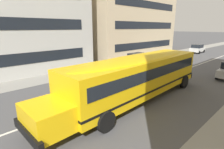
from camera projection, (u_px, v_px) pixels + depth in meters
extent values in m
plane|color=#4C4C4F|center=(152.00, 82.00, 15.91)|extent=(400.00, 400.00, 0.00)
cube|color=gray|center=(99.00, 68.00, 21.22)|extent=(120.00, 3.00, 0.01)
cube|color=silver|center=(152.00, 82.00, 15.91)|extent=(110.00, 0.16, 0.01)
cube|color=yellow|center=(140.00, 75.00, 11.74)|extent=(11.59, 2.98, 2.30)
cube|color=yellow|center=(47.00, 117.00, 7.38)|extent=(1.74, 2.25, 1.15)
cube|color=black|center=(28.00, 134.00, 6.91)|extent=(0.29, 2.62, 0.38)
cube|color=black|center=(177.00, 73.00, 15.98)|extent=(0.29, 2.62, 0.38)
cube|color=black|center=(140.00, 69.00, 11.63)|extent=(10.90, 3.00, 0.67)
cube|color=black|center=(139.00, 85.00, 11.92)|extent=(11.61, 3.01, 0.13)
ellipsoid|color=yellow|center=(140.00, 58.00, 11.44)|extent=(11.12, 2.76, 0.38)
cylinder|color=red|center=(82.00, 84.00, 10.27)|extent=(0.47, 0.47, 0.03)
cylinder|color=black|center=(106.00, 121.00, 8.16)|extent=(1.06, 0.33, 1.05)
cylinder|color=black|center=(75.00, 105.00, 9.94)|extent=(1.06, 0.33, 1.05)
cylinder|color=black|center=(184.00, 82.00, 14.14)|extent=(1.06, 0.33, 1.05)
cylinder|color=black|center=(156.00, 76.00, 15.92)|extent=(1.06, 0.33, 1.05)
cube|color=silver|center=(197.00, 49.00, 33.73)|extent=(3.96, 1.84, 0.70)
cube|color=black|center=(197.00, 46.00, 33.45)|extent=(2.26, 1.64, 0.64)
cylinder|color=black|center=(195.00, 50.00, 35.29)|extent=(0.61, 0.20, 0.60)
cylinder|color=black|center=(204.00, 51.00, 34.14)|extent=(0.61, 0.20, 0.60)
cylinder|color=black|center=(190.00, 52.00, 33.50)|extent=(0.61, 0.20, 0.60)
cylinder|color=black|center=(199.00, 52.00, 32.35)|extent=(0.61, 0.20, 0.60)
cylinder|color=black|center=(217.00, 76.00, 16.52)|extent=(0.60, 0.18, 0.60)
cube|color=maroon|center=(138.00, 61.00, 22.28)|extent=(3.99, 1.91, 0.70)
cube|color=black|center=(138.00, 56.00, 22.01)|extent=(2.28, 1.68, 0.64)
cylinder|color=black|center=(140.00, 61.00, 23.81)|extent=(0.61, 0.21, 0.60)
cylinder|color=black|center=(150.00, 63.00, 22.55)|extent=(0.61, 0.21, 0.60)
cylinder|color=black|center=(126.00, 64.00, 22.19)|extent=(0.61, 0.21, 0.60)
cylinder|color=black|center=(136.00, 66.00, 20.94)|extent=(0.61, 0.21, 0.60)
cube|color=black|center=(4.00, 61.00, 15.37)|extent=(16.64, 0.04, 1.10)
cube|color=#C6B28E|center=(118.00, 10.00, 32.72)|extent=(18.00, 13.74, 16.00)
cube|color=black|center=(147.00, 45.00, 29.48)|extent=(15.12, 0.04, 1.10)
cube|color=black|center=(148.00, 25.00, 28.64)|extent=(15.12, 0.04, 1.10)
cube|color=black|center=(149.00, 5.00, 27.80)|extent=(15.12, 0.04, 1.10)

